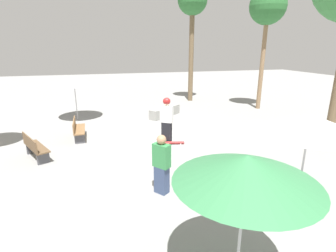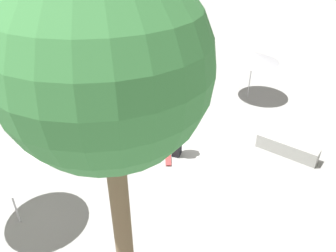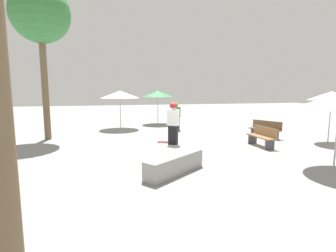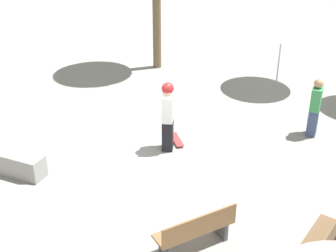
{
  "view_description": "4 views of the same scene",
  "coord_description": "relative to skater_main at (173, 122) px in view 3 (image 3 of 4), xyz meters",
  "views": [
    {
      "loc": [
        -10.41,
        2.24,
        3.82
      ],
      "look_at": [
        -0.84,
        -0.38,
        0.82
      ],
      "focal_mm": 28.0,
      "sensor_mm": 36.0,
      "label": 1
    },
    {
      "loc": [
        -3.11,
        -10.0,
        7.38
      ],
      "look_at": [
        -0.55,
        0.1,
        0.97
      ],
      "focal_mm": 35.0,
      "sensor_mm": 36.0,
      "label": 2
    },
    {
      "loc": [
        10.79,
        -3.31,
        2.44
      ],
      "look_at": [
        -0.32,
        -0.69,
        0.83
      ],
      "focal_mm": 28.0,
      "sensor_mm": 36.0,
      "label": 3
    },
    {
      "loc": [
        4.67,
        8.99,
        6.2
      ],
      "look_at": [
        -0.06,
        0.1,
        0.99
      ],
      "focal_mm": 50.0,
      "sensor_mm": 36.0,
      "label": 4
    }
  ],
  "objects": [
    {
      "name": "ground_plane",
      "position": [
        0.35,
        0.45,
        -1.01
      ],
      "size": [
        60.0,
        60.0,
        0.0
      ],
      "primitive_type": "plane",
      "color": "gray"
    },
    {
      "name": "skater_main",
      "position": [
        0.0,
        0.0,
        0.0
      ],
      "size": [
        0.5,
        0.57,
        1.87
      ],
      "rotation": [
        0.0,
        0.0,
        4.13
      ],
      "color": "black",
      "rests_on": "ground_plane"
    },
    {
      "name": "skateboard",
      "position": [
        -0.39,
        -0.23,
        -0.95
      ],
      "size": [
        0.37,
        0.82,
        0.07
      ],
      "rotation": [
        0.0,
        0.0,
        4.49
      ],
      "color": "red",
      "rests_on": "ground_plane"
    },
    {
      "name": "concrete_ledge",
      "position": [
        4.0,
        -0.97,
        -0.74
      ],
      "size": [
        1.77,
        2.07,
        0.54
      ],
      "rotation": [
        0.0,
        0.0,
        2.24
      ],
      "color": "gray",
      "rests_on": "ground_plane"
    },
    {
      "name": "bench_near",
      "position": [
        1.32,
        3.6,
        -0.58
      ],
      "size": [
        1.61,
        0.48,
        0.85
      ],
      "rotation": [
        0.0,
        0.0,
        3.16
      ],
      "color": "#47474C",
      "rests_on": "ground_plane"
    },
    {
      "name": "bench_far",
      "position": [
        -0.5,
        4.96,
        -0.58
      ],
      "size": [
        1.63,
        1.11,
        0.85
      ],
      "rotation": [
        0.0,
        0.0,
        3.61
      ],
      "color": "#47474C",
      "rests_on": "ground_plane"
    },
    {
      "name": "shade_umbrella_cream",
      "position": [
        1.29,
        7.04,
        1.14
      ],
      "size": [
        1.99,
        1.99,
        2.34
      ],
      "color": "#B7B7BC",
      "rests_on": "ground_plane"
    },
    {
      "name": "shade_umbrella_green",
      "position": [
        -7.03,
        0.69,
        1.12
      ],
      "size": [
        2.18,
        2.18,
        2.34
      ],
      "color": "#B7B7BC",
      "rests_on": "ground_plane"
    },
    {
      "name": "shade_umbrella_white",
      "position": [
        -5.31,
        -2.02,
        1.11
      ],
      "size": [
        2.37,
        2.37,
        2.34
      ],
      "color": "#B7B7BC",
      "rests_on": "ground_plane"
    },
    {
      "name": "palm_tree_center_left",
      "position": [
        -2.58,
        -5.7,
        4.83
      ],
      "size": [
        2.71,
        2.71,
        7.27
      ],
      "color": "brown",
      "rests_on": "ground_plane"
    },
    {
      "name": "bystander_watching",
      "position": [
        -3.89,
        1.18,
        -0.18
      ],
      "size": [
        0.51,
        0.48,
        1.66
      ],
      "rotation": [
        0.0,
        0.0,
        0.67
      ],
      "color": "#38476B",
      "rests_on": "ground_plane"
    }
  ]
}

